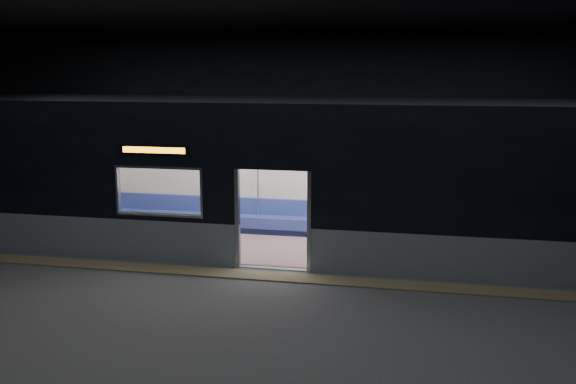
% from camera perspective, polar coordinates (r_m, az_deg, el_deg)
% --- Properties ---
extents(station_floor, '(24.00, 14.00, 0.01)m').
position_cam_1_polar(station_floor, '(11.55, -2.54, -8.87)').
color(station_floor, '#47494C').
rests_on(station_floor, ground).
extents(station_envelope, '(24.00, 14.00, 5.00)m').
position_cam_1_polar(station_envelope, '(10.84, -2.72, 9.63)').
color(station_envelope, black).
rests_on(station_envelope, station_floor).
extents(tactile_strip, '(22.80, 0.50, 0.03)m').
position_cam_1_polar(tactile_strip, '(12.05, -1.92, -7.89)').
color(tactile_strip, '#8C7F59').
rests_on(tactile_strip, station_floor).
extents(metro_car, '(18.00, 3.04, 3.35)m').
position_cam_1_polar(metro_car, '(13.49, -0.05, 2.26)').
color(metro_car, gray).
rests_on(metro_car, station_floor).
extents(passenger, '(0.39, 0.67, 1.35)m').
position_cam_1_polar(passenger, '(14.43, 10.73, -1.61)').
color(passenger, black).
rests_on(passenger, metro_car).
extents(handbag, '(0.33, 0.29, 0.15)m').
position_cam_1_polar(handbag, '(14.24, 10.79, -2.25)').
color(handbag, black).
rests_on(handbag, passenger).
extents(transit_map, '(0.98, 0.03, 0.64)m').
position_cam_1_polar(transit_map, '(14.62, 7.25, 1.40)').
color(transit_map, white).
rests_on(transit_map, metro_car).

